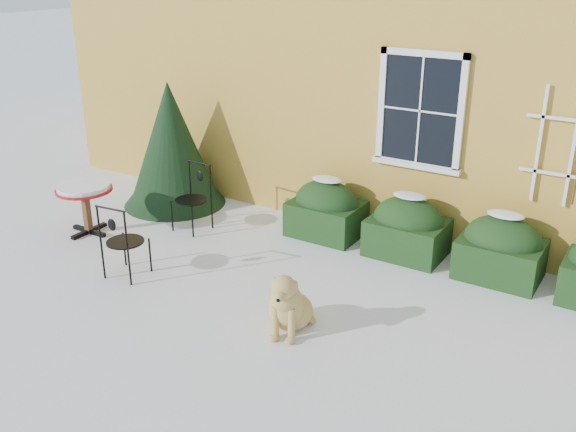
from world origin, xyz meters
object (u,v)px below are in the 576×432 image
Objects in this scene: patio_chair_near at (123,241)px; bistro_table at (84,193)px; patio_chair_far at (193,197)px; dog at (288,306)px; evergreen_shrub at (172,156)px.

bistro_table is at bearing -32.12° from patio_chair_near.
patio_chair_far is 3.28m from dog.
evergreen_shrub is at bearing 149.69° from patio_chair_far.
patio_chair_near reaches higher than dog.
dog is at bearing -32.07° from evergreen_shrub.
evergreen_shrub is 2.72m from patio_chair_near.
patio_chair_near is 0.99× the size of patio_chair_far.
patio_chair_near is 1.75m from patio_chair_far.
bistro_table is at bearing -138.13° from patio_chair_far.
evergreen_shrub is 1.69m from bistro_table.
evergreen_shrub is 4.50m from dog.
dog is (3.79, -2.37, -0.52)m from evergreen_shrub.
patio_chair_far is (1.26, 0.99, -0.13)m from bistro_table.
dog is (4.06, -0.71, -0.33)m from bistro_table.
evergreen_shrub reaches higher than patio_chair_far.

